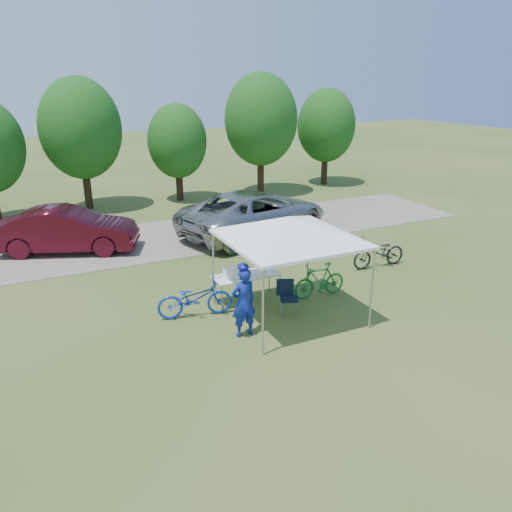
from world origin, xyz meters
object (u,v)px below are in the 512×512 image
at_px(folding_table, 247,276).
at_px(minivan, 255,213).
at_px(cooler, 232,272).
at_px(bike_blue, 195,298).
at_px(bike_green, 320,280).
at_px(bike_dark, 379,253).
at_px(folding_chair, 287,294).
at_px(sedan, 67,230).
at_px(cyclist, 244,302).

relative_size(folding_table, minivan, 0.29).
height_order(folding_table, cooler, cooler).
height_order(bike_blue, bike_green, bike_blue).
height_order(bike_blue, minivan, minivan).
relative_size(folding_table, bike_dark, 0.96).
relative_size(folding_chair, bike_dark, 0.47).
bearing_deg(folding_chair, bike_dark, 44.71).
distance_m(folding_chair, bike_dark, 4.70).
distance_m(bike_blue, bike_dark, 6.76).
xyz_separation_m(folding_chair, bike_green, (1.35, 0.50, -0.05)).
xyz_separation_m(minivan, sedan, (-6.97, 1.01, -0.08)).
bearing_deg(folding_table, bike_green, -18.48).
bearing_deg(bike_dark, bike_green, -66.74).
relative_size(cooler, bike_dark, 0.22).
distance_m(folding_chair, minivan, 7.14).
relative_size(folding_table, cooler, 4.32).
height_order(bike_blue, bike_dark, bike_blue).
bearing_deg(folding_table, bike_blue, -168.54).
bearing_deg(bike_green, bike_blue, -94.40).
bearing_deg(cyclist, bike_dark, -162.43).
height_order(bike_blue, sedan, sedan).
bearing_deg(cooler, bike_dark, 4.94).
relative_size(bike_dark, minivan, 0.31).
height_order(folding_chair, bike_dark, bike_dark).
height_order(cooler, cyclist, cyclist).
bearing_deg(cooler, folding_chair, -46.86).
height_order(folding_chair, cyclist, cyclist).
bearing_deg(bike_blue, folding_table, -68.18).
xyz_separation_m(bike_blue, bike_green, (3.65, -0.33, -0.02)).
bearing_deg(folding_chair, cyclist, -133.26).
xyz_separation_m(cyclist, bike_dark, (5.98, 2.30, -0.37)).
bearing_deg(minivan, cooler, 132.03).
distance_m(folding_chair, cooler, 1.65).
bearing_deg(bike_blue, cooler, -64.11).
relative_size(bike_green, bike_dark, 0.85).
xyz_separation_m(folding_chair, cooler, (-1.10, 1.17, 0.39)).
bearing_deg(cooler, bike_blue, -164.46).
xyz_separation_m(cyclist, sedan, (-3.12, 8.42, -0.05)).
relative_size(folding_table, bike_green, 1.14).
distance_m(cyclist, bike_dark, 6.41).
xyz_separation_m(bike_dark, sedan, (-9.09, 6.13, 0.31)).
bearing_deg(sedan, bike_green, -119.49).
bearing_deg(cooler, cyclist, -104.56).
bearing_deg(folding_table, folding_chair, -60.99).
distance_m(bike_green, sedan, 9.45).
bearing_deg(folding_chair, sedan, 145.33).
height_order(cooler, bike_blue, cooler).
distance_m(bike_blue, sedan, 7.34).
height_order(bike_dark, minivan, minivan).
xyz_separation_m(folding_table, bike_dark, (5.06, 0.48, -0.22)).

